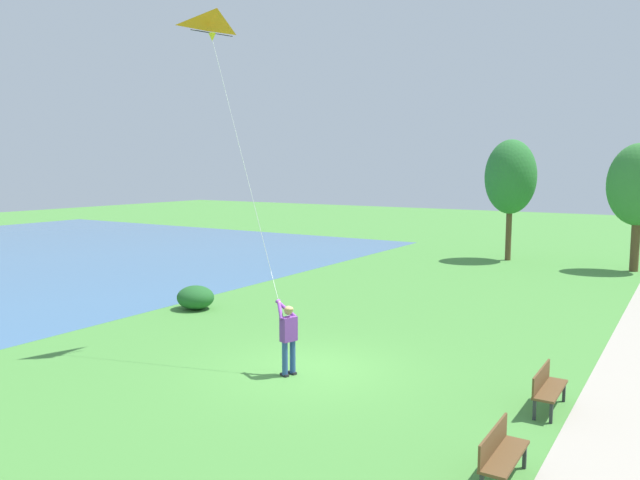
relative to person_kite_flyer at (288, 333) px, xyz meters
name	(u,v)px	position (x,y,z in m)	size (l,w,h in m)	color
ground_plane	(308,369)	(0.17, 0.61, -1.05)	(120.00, 120.00, 0.00)	#4C8E3D
person_kite_flyer	(288,333)	(0.00, 0.00, 0.00)	(0.63, 0.50, 1.83)	#232328
flying_kite	(217,27)	(-2.86, 0.88, 7.70)	(2.99, 1.51, 7.39)	orange
park_bench_near_walkway	(500,452)	(5.85, -2.40, -0.54)	(0.45, 1.50, 0.88)	brown
park_bench_far_walkway	(547,386)	(5.82, 1.10, -0.54)	(0.45, 1.50, 0.88)	brown
tree_treeline_center	(639,186)	(5.62, 21.48, 3.15)	(2.90, 2.33, 6.25)	brown
tree_lakeside_near	(511,177)	(-0.62, 21.87, 3.49)	(2.73, 2.89, 6.58)	brown
lakeside_shrub	(196,297)	(-6.89, 4.01, -0.62)	(1.37, 1.27, 0.85)	#236028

